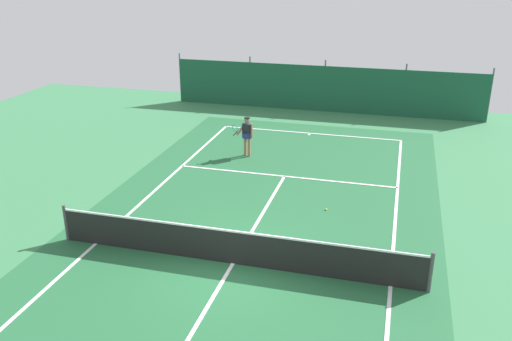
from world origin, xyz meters
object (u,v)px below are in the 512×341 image
at_px(parked_car, 376,88).
at_px(tennis_net, 233,247).
at_px(tennis_ball_near_player, 326,209).
at_px(tennis_player, 247,134).

bearing_deg(parked_car, tennis_net, -104.53).
relative_size(tennis_ball_near_player, parked_car, 0.02).
bearing_deg(tennis_net, tennis_player, 103.59).
distance_m(tennis_ball_near_player, parked_car, 14.71).
xyz_separation_m(tennis_net, tennis_player, (-1.98, 8.19, 0.45)).
relative_size(tennis_net, parked_car, 2.31).
bearing_deg(tennis_ball_near_player, tennis_net, -116.18).
bearing_deg(tennis_player, tennis_net, 124.19).
bearing_deg(tennis_ball_near_player, parked_car, 87.57).
relative_size(tennis_net, tennis_ball_near_player, 153.33).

